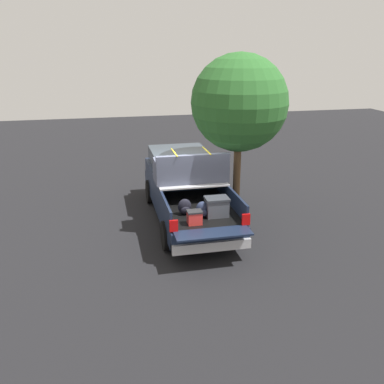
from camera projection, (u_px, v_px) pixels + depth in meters
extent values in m
plane|color=black|center=(188.00, 220.00, 12.52)|extent=(40.00, 40.00, 0.00)
cube|color=#162138|center=(188.00, 201.00, 12.31)|extent=(5.50, 1.92, 0.49)
cube|color=black|center=(197.00, 207.00, 11.12)|extent=(2.80, 1.80, 0.04)
cube|color=#162138|center=(162.00, 202.00, 10.86)|extent=(2.80, 0.06, 0.50)
cube|color=#162138|center=(230.00, 197.00, 11.23)|extent=(2.80, 0.06, 0.50)
cube|color=#162138|center=(186.00, 184.00, 12.31)|extent=(0.06, 1.80, 0.50)
cube|color=#162138|center=(213.00, 233.00, 9.58)|extent=(0.55, 1.80, 0.04)
cube|color=#B2B2B7|center=(191.00, 181.00, 11.67)|extent=(1.25, 1.92, 0.04)
cube|color=#162138|center=(179.00, 172.00, 13.39)|extent=(2.30, 1.92, 0.50)
cube|color=#2D3842|center=(179.00, 158.00, 13.14)|extent=(1.94, 1.76, 0.50)
cube|color=#162138|center=(172.00, 163.00, 14.66)|extent=(0.40, 1.82, 0.38)
cube|color=#B2B2B7|center=(211.00, 245.00, 9.85)|extent=(0.24, 1.92, 0.24)
cube|color=red|center=(174.00, 226.00, 9.58)|extent=(0.06, 0.20, 0.28)
cube|color=red|center=(246.00, 219.00, 9.94)|extent=(0.06, 0.20, 0.28)
cylinder|color=black|center=(151.00, 191.00, 13.82)|extent=(0.77, 0.30, 0.77)
cylinder|color=black|center=(202.00, 188.00, 14.18)|extent=(0.77, 0.30, 0.77)
cylinder|color=black|center=(168.00, 235.00, 10.60)|extent=(0.77, 0.30, 0.77)
cylinder|color=black|center=(234.00, 229.00, 10.95)|extent=(0.77, 0.30, 0.77)
cube|color=#474C56|center=(217.00, 208.00, 10.45)|extent=(0.40, 0.55, 0.44)
cube|color=#31353C|center=(217.00, 199.00, 10.36)|extent=(0.44, 0.59, 0.05)
ellipsoid|color=#283351|center=(202.00, 209.00, 10.39)|extent=(0.20, 0.32, 0.41)
ellipsoid|color=#283351|center=(203.00, 213.00, 10.31)|extent=(0.09, 0.23, 0.18)
ellipsoid|color=black|center=(185.00, 206.00, 10.57)|extent=(0.20, 0.35, 0.41)
ellipsoid|color=black|center=(186.00, 210.00, 10.49)|extent=(0.09, 0.25, 0.18)
cube|color=red|center=(195.00, 218.00, 9.99)|extent=(0.26, 0.34, 0.30)
cube|color=#262628|center=(195.00, 212.00, 9.93)|extent=(0.28, 0.36, 0.04)
cube|color=#4C5166|center=(191.00, 173.00, 11.59)|extent=(0.83, 2.02, 0.42)
cube|color=#4C5166|center=(193.00, 162.00, 11.15)|extent=(0.16, 2.02, 0.40)
cube|color=#4C5166|center=(158.00, 163.00, 11.35)|extent=(0.59, 0.20, 0.22)
cube|color=#4C5166|center=(222.00, 160.00, 11.72)|extent=(0.59, 0.20, 0.22)
cube|color=yellow|center=(174.00, 152.00, 11.30)|extent=(0.93, 0.03, 0.02)
cube|color=yellow|center=(207.00, 151.00, 11.48)|extent=(0.93, 0.03, 0.02)
cylinder|color=brown|center=(237.00, 176.00, 12.31)|extent=(0.22, 0.22, 2.64)
sphere|color=#2A6328|center=(239.00, 103.00, 11.60)|extent=(2.73, 2.73, 2.73)
cylinder|color=#2D2D33|center=(196.00, 169.00, 16.12)|extent=(0.56, 0.56, 0.90)
cylinder|color=#2D2D33|center=(196.00, 157.00, 15.96)|extent=(0.60, 0.60, 0.08)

